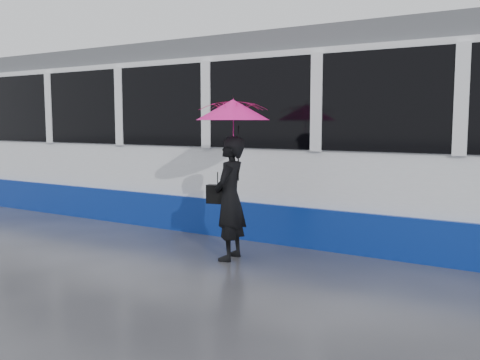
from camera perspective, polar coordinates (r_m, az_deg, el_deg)
The scene contains 6 objects.
ground at distance 8.26m, azimuth -8.90°, elevation -7.26°, with size 90.00×90.00×0.00m, color #28282D.
rails at distance 10.23m, azimuth 0.36°, elevation -4.52°, with size 34.00×1.51×0.02m.
tram at distance 9.78m, azimuth 3.04°, elevation 4.59°, with size 26.00×2.56×3.35m.
woman at distance 7.41m, azimuth -1.08°, elevation -1.98°, with size 0.63×0.41×1.72m, color black.
umbrella at distance 7.30m, azimuth -0.77°, elevation 5.97°, with size 1.19×1.19×1.16m.
handbag at distance 7.54m, azimuth -2.40°, elevation -1.52°, with size 0.33×0.19×0.45m.
Camera 1 is at (5.30, -6.04, 1.92)m, focal length 40.00 mm.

